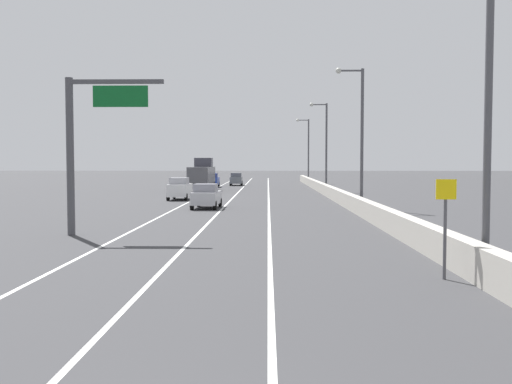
% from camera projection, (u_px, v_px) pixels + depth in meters
% --- Properties ---
extents(ground_plane, '(320.00, 320.00, 0.00)m').
position_uv_depth(ground_plane, '(256.00, 191.00, 69.23)').
color(ground_plane, '#38383A').
extents(lane_stripe_left, '(0.16, 130.00, 0.00)m').
position_uv_depth(lane_stripe_left, '(202.00, 195.00, 60.35)').
color(lane_stripe_left, silver).
rests_on(lane_stripe_left, ground_plane).
extents(lane_stripe_center, '(0.16, 130.00, 0.00)m').
position_uv_depth(lane_stripe_center, '(235.00, 196.00, 60.28)').
color(lane_stripe_center, silver).
rests_on(lane_stripe_center, ground_plane).
extents(lane_stripe_right, '(0.16, 130.00, 0.00)m').
position_uv_depth(lane_stripe_right, '(269.00, 196.00, 60.21)').
color(lane_stripe_right, silver).
rests_on(lane_stripe_right, ground_plane).
extents(jersey_barrier_right, '(0.60, 120.00, 1.10)m').
position_uv_depth(jersey_barrier_right, '(347.00, 200.00, 45.08)').
color(jersey_barrier_right, '#B2ADA3').
rests_on(jersey_barrier_right, ground_plane).
extents(overhead_sign_gantry, '(4.68, 0.36, 7.50)m').
position_uv_depth(overhead_sign_gantry, '(85.00, 136.00, 27.37)').
color(overhead_sign_gantry, '#47474C').
rests_on(overhead_sign_gantry, ground_plane).
extents(speed_advisory_sign, '(0.60, 0.11, 3.00)m').
position_uv_depth(speed_advisory_sign, '(445.00, 221.00, 17.14)').
color(speed_advisory_sign, '#4C4C51').
rests_on(speed_advisory_sign, ground_plane).
extents(lamp_post_right_near, '(2.14, 0.44, 10.56)m').
position_uv_depth(lamp_post_right_near, '(481.00, 80.00, 17.78)').
color(lamp_post_right_near, '#4C4C51').
rests_on(lamp_post_right_near, ground_plane).
extents(lamp_post_right_second, '(2.14, 0.44, 10.56)m').
position_uv_depth(lamp_post_right_second, '(359.00, 128.00, 43.33)').
color(lamp_post_right_second, '#4C4C51').
rests_on(lamp_post_right_second, ground_plane).
extents(lamp_post_right_third, '(2.14, 0.44, 10.56)m').
position_uv_depth(lamp_post_right_third, '(324.00, 141.00, 68.89)').
color(lamp_post_right_third, '#4C4C51').
rests_on(lamp_post_right_third, ground_plane).
extents(lamp_post_right_fourth, '(2.14, 0.44, 10.56)m').
position_uv_depth(lamp_post_right_fourth, '(307.00, 147.00, 94.45)').
color(lamp_post_right_fourth, '#4C4C51').
rests_on(lamp_post_right_fourth, ground_plane).
extents(car_gray_0, '(1.84, 4.19, 1.88)m').
position_uv_depth(car_gray_0, '(236.00, 179.00, 86.11)').
color(car_gray_0, slate).
rests_on(car_gray_0, ground_plane).
extents(car_blue_1, '(1.90, 4.56, 1.93)m').
position_uv_depth(car_blue_1, '(212.00, 180.00, 80.52)').
color(car_blue_1, '#1E389E').
rests_on(car_blue_1, ground_plane).
extents(car_silver_2, '(2.06, 4.15, 1.87)m').
position_uv_depth(car_silver_2, '(206.00, 196.00, 43.60)').
color(car_silver_2, '#B7B7BC').
rests_on(car_silver_2, ground_plane).
extents(car_white_3, '(1.91, 4.11, 2.06)m').
position_uv_depth(car_white_3, '(180.00, 189.00, 53.59)').
color(car_white_3, white).
rests_on(car_white_3, ground_plane).
extents(box_truck, '(2.54, 8.63, 4.01)m').
position_uv_depth(box_truck, '(202.00, 176.00, 69.61)').
color(box_truck, '#4C4C51').
rests_on(box_truck, ground_plane).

